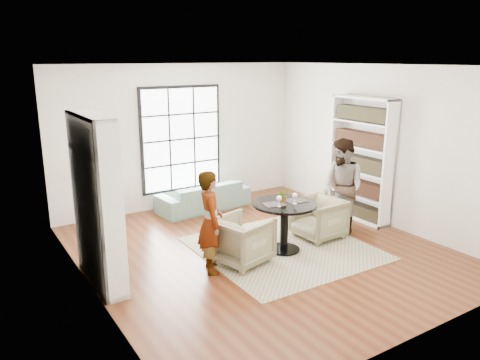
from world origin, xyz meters
TOP-DOWN VIEW (x-y plane):
  - ground at (0.00, 0.00)m, footprint 6.00×6.00m
  - room_shell at (0.00, 0.54)m, footprint 6.00×6.01m
  - rug at (0.35, -0.15)m, footprint 2.72×2.72m
  - pedestal_table at (0.31, -0.21)m, footprint 1.05×1.05m
  - sofa at (0.22, 2.45)m, footprint 2.02×0.92m
  - armchair_left at (-0.52, -0.22)m, footprint 0.98×0.97m
  - armchair_right at (1.18, -0.07)m, footprint 0.82×0.80m
  - person_left at (-1.07, -0.22)m, footprint 0.53×0.65m
  - person_right at (1.73, -0.07)m, footprint 0.66×0.85m
  - placemat_left at (0.12, -0.19)m, footprint 0.38×0.31m
  - placemat_right at (0.54, -0.23)m, footprint 0.38×0.31m
  - cutlery_left at (0.12, -0.19)m, footprint 0.18×0.24m
  - cutlery_right at (0.54, -0.23)m, footprint 0.18×0.24m
  - wine_glass_left at (0.12, -0.31)m, footprint 0.08×0.08m
  - wine_glass_right at (0.42, -0.34)m, footprint 0.08×0.08m
  - flower_centerpiece at (0.30, -0.17)m, footprint 0.23×0.21m

SIDE VIEW (x-z plane):
  - ground at x=0.00m, z-range 0.00..0.00m
  - rug at x=0.35m, z-range 0.00..0.01m
  - sofa at x=0.22m, z-range 0.00..0.57m
  - armchair_right at x=1.18m, z-range 0.00..0.72m
  - armchair_left at x=-0.52m, z-range 0.00..0.73m
  - pedestal_table at x=0.31m, z-range 0.18..1.02m
  - person_left at x=-1.07m, z-range 0.00..1.55m
  - placemat_left at x=0.12m, z-range 0.83..0.84m
  - placemat_right at x=0.54m, z-range 0.83..0.84m
  - cutlery_left at x=0.12m, z-range 0.84..0.85m
  - cutlery_right at x=0.54m, z-range 0.84..0.85m
  - person_right at x=1.73m, z-range 0.00..1.73m
  - flower_centerpiece at x=0.30m, z-range 0.83..1.05m
  - wine_glass_left at x=0.12m, z-range 0.87..1.05m
  - wine_glass_right at x=0.42m, z-range 0.87..1.06m
  - room_shell at x=0.00m, z-range -1.74..4.26m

